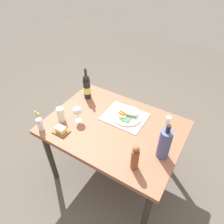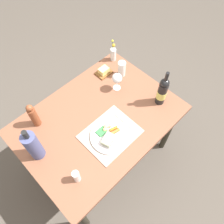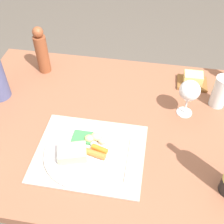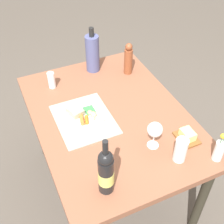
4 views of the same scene
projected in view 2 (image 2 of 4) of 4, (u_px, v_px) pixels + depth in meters
ground_plane at (102, 156)px, 2.29m from camera, size 8.00×8.00×0.00m
dining_table at (99, 124)px, 1.74m from camera, size 1.18×0.85×0.73m
placemat at (110, 134)px, 1.60m from camera, size 0.38×0.31×0.01m
dinner_plate at (109, 136)px, 1.57m from camera, size 0.28×0.28×0.05m
knife at (125, 122)px, 1.65m from camera, size 0.01×0.18×0.00m
butter_dish at (104, 71)px, 1.89m from camera, size 0.13×0.10×0.06m
wine_glass at (117, 78)px, 1.73m from camera, size 0.08×0.08×0.16m
water_tumbler at (122, 70)px, 1.85m from camera, size 0.06×0.06×0.14m
salt_shaker at (76, 176)px, 1.38m from camera, size 0.05×0.05×0.11m
flower_vase at (113, 54)px, 1.94m from camera, size 0.05×0.05×0.21m
wine_bottle at (162, 91)px, 1.65m from camera, size 0.07×0.07×0.33m
pepper_mill at (33, 116)px, 1.56m from camera, size 0.06×0.06×0.22m
cooler_bottle at (33, 146)px, 1.41m from camera, size 0.09×0.09×0.31m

